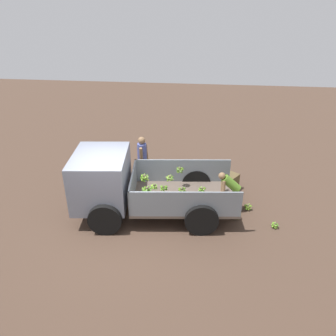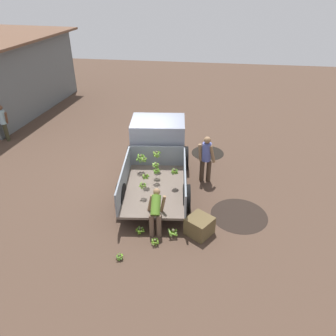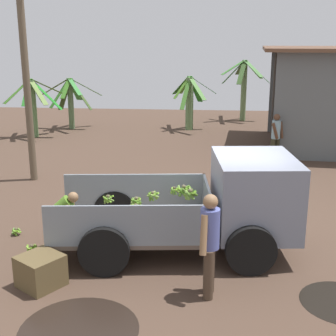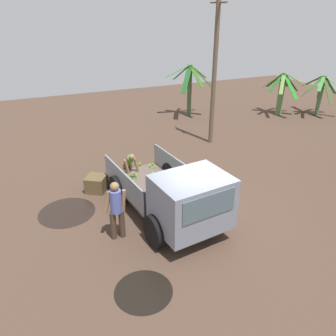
% 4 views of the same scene
% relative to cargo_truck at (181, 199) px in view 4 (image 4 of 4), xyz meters
% --- Properties ---
extents(ground, '(36.00, 36.00, 0.00)m').
position_rel_cargo_truck_xyz_m(ground, '(-0.03, 0.68, -1.01)').
color(ground, '#4A362A').
extents(mud_patch_0, '(1.33, 1.33, 0.01)m').
position_rel_cargo_truck_xyz_m(mud_patch_0, '(1.78, -1.80, -1.00)').
color(mud_patch_0, black).
rests_on(mud_patch_0, ground).
extents(mud_patch_1, '(1.74, 1.74, 0.01)m').
position_rel_cargo_truck_xyz_m(mud_patch_1, '(-2.18, -2.90, -1.00)').
color(mud_patch_1, black).
rests_on(mud_patch_1, ground).
extents(cargo_truck, '(4.77, 2.61, 1.88)m').
position_rel_cargo_truck_xyz_m(cargo_truck, '(0.00, 0.00, 0.00)').
color(cargo_truck, brown).
rests_on(cargo_truck, ground).
extents(utility_pole, '(1.23, 0.20, 6.39)m').
position_rel_cargo_truck_xyz_m(utility_pole, '(-5.56, 4.26, 2.25)').
color(utility_pole, brown).
rests_on(utility_pole, ground).
extents(banana_palm_0, '(2.45, 2.09, 2.44)m').
position_rel_cargo_truck_xyz_m(banana_palm_0, '(-7.82, 10.29, 0.31)').
color(banana_palm_0, '#597D49').
rests_on(banana_palm_0, ground).
extents(banana_palm_1, '(2.11, 2.46, 2.92)m').
position_rel_cargo_truck_xyz_m(banana_palm_1, '(-9.75, 5.25, 0.65)').
color(banana_palm_1, '#425B37').
rests_on(banana_palm_1, ground).
extents(banana_palm_3, '(2.85, 2.18, 2.31)m').
position_rel_cargo_truck_xyz_m(banana_palm_3, '(-6.80, 12.29, 0.31)').
color(banana_palm_3, '#577149').
rests_on(banana_palm_3, ground).
extents(person_foreground_visitor, '(0.34, 0.63, 1.73)m').
position_rel_cargo_truck_xyz_m(person_foreground_visitor, '(-0.35, -1.76, -0.05)').
color(person_foreground_visitor, '#423225').
rests_on(person_foreground_visitor, ground).
extents(person_worker_loading, '(0.69, 0.56, 1.26)m').
position_rel_cargo_truck_xyz_m(person_worker_loading, '(-3.22, -0.49, -0.27)').
color(person_worker_loading, brown).
rests_on(person_worker_loading, ground).
extents(banana_bunch_on_ground_0, '(0.27, 0.27, 0.21)m').
position_rel_cargo_truck_xyz_m(banana_bunch_on_ground_0, '(-3.39, -0.05, -0.89)').
color(banana_bunch_on_ground_0, brown).
rests_on(banana_bunch_on_ground_0, ground).
extents(banana_bunch_on_ground_1, '(0.20, 0.21, 0.17)m').
position_rel_cargo_truck_xyz_m(banana_bunch_on_ground_1, '(-4.44, 0.27, -0.91)').
color(banana_bunch_on_ground_1, brown).
rests_on(banana_bunch_on_ground_1, ground).
extents(banana_bunch_on_ground_2, '(0.30, 0.30, 0.26)m').
position_rel_cargo_truck_xyz_m(banana_bunch_on_ground_2, '(-3.39, -1.00, -0.86)').
color(banana_bunch_on_ground_2, brown).
rests_on(banana_bunch_on_ground_2, ground).
extents(banana_bunch_on_ground_3, '(0.23, 0.23, 0.19)m').
position_rel_cargo_truck_xyz_m(banana_bunch_on_ground_3, '(-3.78, -0.56, -0.89)').
color(banana_bunch_on_ground_3, brown).
rests_on(banana_bunch_on_ground_3, ground).
extents(wooden_crate_0, '(0.90, 0.90, 0.54)m').
position_rel_cargo_truck_xyz_m(wooden_crate_0, '(-3.16, -1.72, -0.73)').
color(wooden_crate_0, brown).
rests_on(wooden_crate_0, ground).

